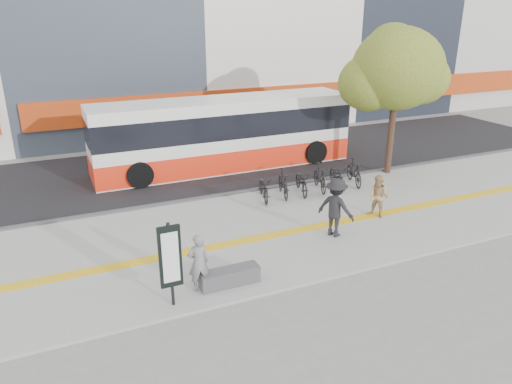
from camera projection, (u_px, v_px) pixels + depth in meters
name	position (u px, v px, depth m)	size (l,w,h in m)	color
ground	(295.00, 249.00, 14.81)	(120.00, 120.00, 0.00)	slate
sidewalk	(273.00, 229.00, 16.07)	(40.00, 7.00, 0.08)	gray
tactile_strip	(280.00, 234.00, 15.63)	(40.00, 0.45, 0.01)	yellow
street	(203.00, 166.00, 22.48)	(40.00, 8.00, 0.06)	black
curb	(235.00, 194.00, 19.05)	(40.00, 0.25, 0.14)	#3D3D3F
bench	(230.00, 277.00, 12.68)	(1.60, 0.45, 0.45)	#3D3D3F
signboard	(170.00, 258.00, 11.44)	(0.55, 0.10, 2.20)	black
street_tree	(395.00, 70.00, 20.06)	(4.40, 3.80, 6.31)	#322017
bus	(224.00, 135.00, 21.86)	(11.77, 2.79, 3.13)	white
bicycle_row	(310.00, 180.00, 19.10)	(5.14, 1.91, 1.05)	black
seated_woman	(198.00, 263.00, 12.25)	(0.57, 0.38, 1.57)	black
pedestrian_tan	(378.00, 197.00, 16.66)	(0.73, 0.57, 1.51)	tan
pedestrian_dark	(336.00, 207.00, 15.22)	(1.24, 0.71, 1.91)	black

